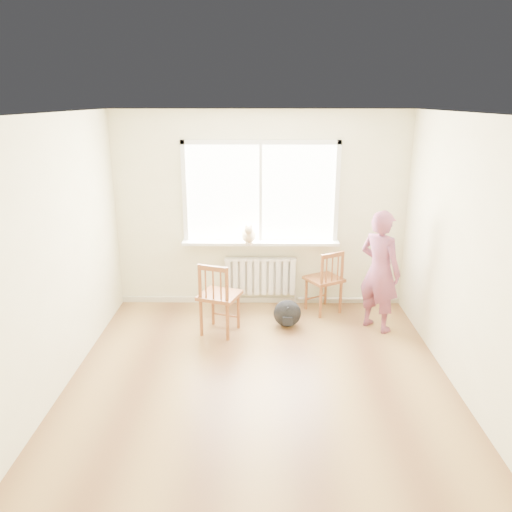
{
  "coord_description": "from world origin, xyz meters",
  "views": [
    {
      "loc": [
        0.01,
        -4.46,
        2.83
      ],
      "look_at": [
        -0.05,
        1.2,
        1.03
      ],
      "focal_mm": 35.0,
      "sensor_mm": 36.0,
      "label": 1
    }
  ],
  "objects_px": {
    "chair_left": "(218,298)",
    "cat": "(249,235)",
    "backpack": "(287,313)",
    "chair_right": "(326,282)",
    "person": "(380,271)"
  },
  "relations": [
    {
      "from": "cat",
      "to": "backpack",
      "type": "bearing_deg",
      "value": -49.89
    },
    {
      "from": "chair_right",
      "to": "cat",
      "type": "bearing_deg",
      "value": -38.49
    },
    {
      "from": "person",
      "to": "cat",
      "type": "xyz_separation_m",
      "value": [
        -1.65,
        0.64,
        0.29
      ]
    },
    {
      "from": "cat",
      "to": "person",
      "type": "bearing_deg",
      "value": -21.35
    },
    {
      "from": "cat",
      "to": "backpack",
      "type": "xyz_separation_m",
      "value": [
        0.51,
        -0.6,
        -0.89
      ]
    },
    {
      "from": "cat",
      "to": "backpack",
      "type": "height_order",
      "value": "cat"
    },
    {
      "from": "chair_left",
      "to": "backpack",
      "type": "relative_size",
      "value": 2.63
    },
    {
      "from": "chair_right",
      "to": "person",
      "type": "relative_size",
      "value": 0.58
    },
    {
      "from": "person",
      "to": "cat",
      "type": "relative_size",
      "value": 3.56
    },
    {
      "from": "cat",
      "to": "backpack",
      "type": "distance_m",
      "value": 1.19
    },
    {
      "from": "person",
      "to": "backpack",
      "type": "bearing_deg",
      "value": 45.38
    },
    {
      "from": "chair_right",
      "to": "person",
      "type": "distance_m",
      "value": 0.83
    },
    {
      "from": "chair_left",
      "to": "cat",
      "type": "relative_size",
      "value": 2.16
    },
    {
      "from": "chair_left",
      "to": "person",
      "type": "xyz_separation_m",
      "value": [
        2.01,
        0.18,
        0.3
      ]
    },
    {
      "from": "chair_right",
      "to": "backpack",
      "type": "xyz_separation_m",
      "value": [
        -0.54,
        -0.45,
        -0.27
      ]
    }
  ]
}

